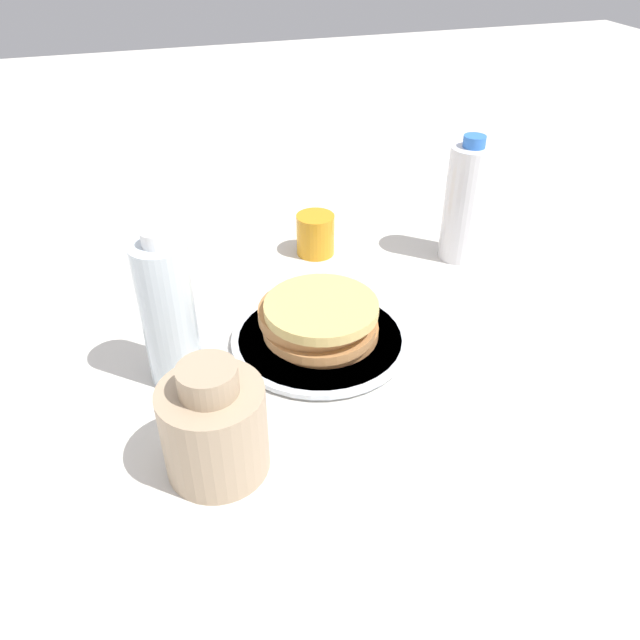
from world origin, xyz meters
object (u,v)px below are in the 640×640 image
Objects in this scene: pancake_stack at (319,319)px; juice_glass at (315,235)px; water_bottle_mid at (169,313)px; water_bottle_near at (465,203)px; plate at (320,339)px; cream_jug at (214,426)px.

pancake_stack is 2.37× the size of juice_glass.
water_bottle_near is at bearing -70.40° from water_bottle_mid.
water_bottle_mid is at bearing 109.60° from water_bottle_near.
pancake_stack is at bearing 164.32° from juice_glass.
juice_glass is at bearing -15.47° from plate.
pancake_stack is 1.20× the size of cream_jug.
water_bottle_near is 1.00× the size of water_bottle_mid.
water_bottle_mid is (-0.01, 0.20, 0.09)m from plate.
pancake_stack is (-0.00, 0.00, 0.04)m from plate.
pancake_stack is 0.26m from juice_glass.
plate is at bearing -54.51° from pancake_stack.
pancake_stack is 0.35m from water_bottle_near.
juice_glass is at bearing 70.36° from water_bottle_near.
pancake_stack reaches higher than plate.
plate is at bearing 164.53° from juice_glass.
juice_glass is 0.38m from water_bottle_mid.
water_bottle_near is (0.17, -0.30, 0.09)m from plate.
plate is 0.04m from pancake_stack.
water_bottle_mid reaches higher than plate.
pancake_stack is 0.80× the size of water_bottle_near.
juice_glass is 0.51× the size of cream_jug.
juice_glass is (0.25, -0.07, -0.01)m from pancake_stack.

